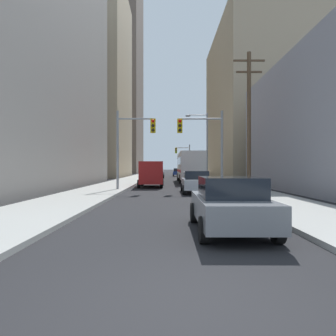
{
  "coord_description": "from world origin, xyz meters",
  "views": [
    {
      "loc": [
        -0.13,
        -3.74,
        1.8
      ],
      "look_at": [
        0.0,
        30.15,
        1.68
      ],
      "focal_mm": 32.53,
      "sensor_mm": 36.0,
      "label": 1
    }
  ],
  "objects": [
    {
      "name": "sedan_black",
      "position": [
        -1.73,
        45.63,
        0.77
      ],
      "size": [
        1.95,
        4.24,
        1.52
      ],
      "color": "black",
      "rests_on": "ground"
    },
    {
      "name": "ground_plane",
      "position": [
        0.0,
        0.0,
        0.0
      ],
      "size": [
        400.0,
        400.0,
        0.0
      ],
      "primitive_type": "plane",
      "color": "black"
    },
    {
      "name": "sedan_white",
      "position": [
        -1.73,
        31.46,
        0.77
      ],
      "size": [
        1.95,
        4.25,
        1.52
      ],
      "color": "white",
      "rests_on": "ground"
    },
    {
      "name": "street_lamp_right",
      "position": [
        3.63,
        28.4,
        4.54
      ],
      "size": [
        2.38,
        0.32,
        7.5
      ],
      "color": "gray",
      "rests_on": "ground"
    },
    {
      "name": "sedan_silver",
      "position": [
        1.78,
        17.16,
        0.77
      ],
      "size": [
        1.95,
        4.2,
        1.52
      ],
      "color": "#B7BABF",
      "rests_on": "ground"
    },
    {
      "name": "building_right_mid_block",
      "position": [
        19.61,
        46.25,
        12.02
      ],
      "size": [
        23.56,
        25.84,
        24.04
      ],
      "primitive_type": "cube",
      "color": "tan",
      "rests_on": "ground"
    },
    {
      "name": "building_left_mid_office",
      "position": [
        -16.41,
        51.58,
        17.03
      ],
      "size": [
        17.22,
        18.74,
        34.06
      ],
      "primitive_type": "cube",
      "color": "tan",
      "rests_on": "ground"
    },
    {
      "name": "sidewalk_left",
      "position": [
        -5.18,
        50.0,
        0.07
      ],
      "size": [
        3.76,
        160.0,
        0.15
      ],
      "primitive_type": "cube",
      "color": "#9E9E99",
      "rests_on": "ground"
    },
    {
      "name": "traffic_signal_far_right",
      "position": [
        2.75,
        53.1,
        3.99
      ],
      "size": [
        2.81,
        0.44,
        6.0
      ],
      "color": "gray",
      "rests_on": "ground"
    },
    {
      "name": "city_bus",
      "position": [
        2.38,
        31.62,
        1.93
      ],
      "size": [
        2.67,
        11.5,
        3.4
      ],
      "color": "silver",
      "rests_on": "ground"
    },
    {
      "name": "sidewalk_right",
      "position": [
        5.18,
        50.0,
        0.07
      ],
      "size": [
        3.76,
        160.0,
        0.15
      ],
      "primitive_type": "cube",
      "color": "#9E9E99",
      "rests_on": "ground"
    },
    {
      "name": "sedan_blue",
      "position": [
        1.78,
        55.15,
        0.77
      ],
      "size": [
        1.95,
        4.24,
        1.52
      ],
      "color": "navy",
      "rests_on": "ground"
    },
    {
      "name": "building_left_far_tower",
      "position": [
        -19.84,
        88.45,
        35.09
      ],
      "size": [
        22.61,
        23.42,
        70.18
      ],
      "primitive_type": "cube",
      "color": "#66564C",
      "rests_on": "ground"
    },
    {
      "name": "traffic_signal_near_right",
      "position": [
        2.46,
        18.98,
        4.03
      ],
      "size": [
        3.43,
        0.44,
        6.0
      ],
      "color": "gray",
      "rests_on": "ground"
    },
    {
      "name": "utility_pole_right",
      "position": [
        5.56,
        17.61,
        5.21
      ],
      "size": [
        2.2,
        0.28,
        9.87
      ],
      "color": "brown",
      "rests_on": "ground"
    },
    {
      "name": "sedan_grey",
      "position": [
        1.58,
        4.68,
        0.77
      ],
      "size": [
        1.95,
        4.21,
        1.52
      ],
      "color": "slate",
      "rests_on": "ground"
    },
    {
      "name": "cargo_van_red",
      "position": [
        -1.64,
        23.64,
        1.29
      ],
      "size": [
        2.2,
        5.28,
        2.26
      ],
      "color": "maroon",
      "rests_on": "ground"
    },
    {
      "name": "traffic_signal_near_left",
      "position": [
        -2.69,
        18.98,
        4.0
      ],
      "size": [
        2.93,
        0.44,
        6.0
      ],
      "color": "gray",
      "rests_on": "ground"
    }
  ]
}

